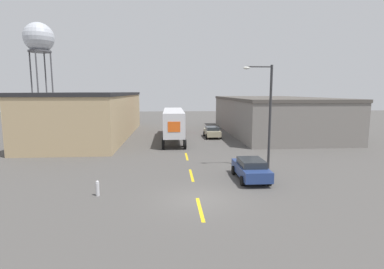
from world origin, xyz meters
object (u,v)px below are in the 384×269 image
Objects in this scene: water_tower at (39,39)px; street_lamp at (267,110)px; parked_car_right_far at (212,132)px; parked_car_right_near at (251,169)px; semi_truck at (173,121)px; fire_hydrant at (98,188)px.

street_lamp is at bearing -50.13° from water_tower.
water_tower is at bearing 143.81° from parked_car_right_far.
water_tower is at bearing 126.27° from parked_car_right_near.
parked_car_right_near is (5.36, -18.74, -1.63)m from semi_truck.
parked_car_right_far and parked_car_right_near have the same top height.
parked_car_right_far is 20.15m from parked_car_right_near.
semi_truck is at bearing -165.22° from parked_car_right_far.
water_tower is (-31.93, 23.36, 15.97)m from parked_car_right_far.
semi_truck is 3.42× the size of parked_car_right_near.
parked_car_right_far is at bearing 14.92° from semi_truck.
street_lamp is (7.36, -15.84, 2.41)m from semi_truck.
water_tower reaches higher than fire_hydrant.
fire_hydrant is at bearing -155.50° from street_lamp.
semi_truck is 39.05m from water_tower.
semi_truck is at bearing 105.98° from parked_car_right_near.
parked_car_right_far is 0.54× the size of street_lamp.
semi_truck is 0.77× the size of water_tower.
parked_car_right_far is at bearing 96.61° from street_lamp.
parked_car_right_far reaches higher than fire_hydrant.
parked_car_right_near is 0.54× the size of street_lamp.
fire_hydrant is at bearing -102.71° from semi_truck.
street_lamp is 8.72× the size of fire_hydrant.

